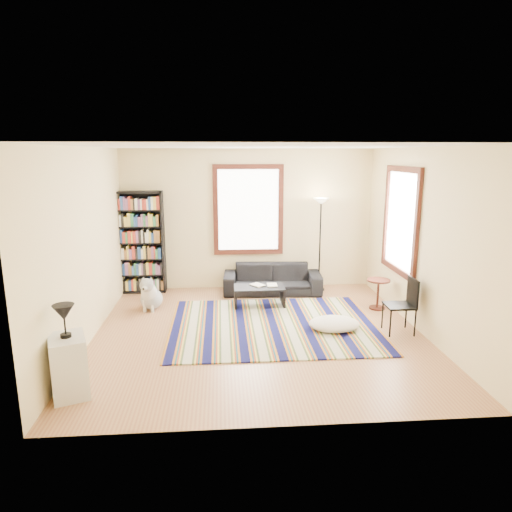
{
  "coord_description": "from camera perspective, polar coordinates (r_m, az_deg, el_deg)",
  "views": [
    {
      "loc": [
        -0.55,
        -6.59,
        2.7
      ],
      "look_at": [
        0.0,
        0.5,
        1.1
      ],
      "focal_mm": 32.0,
      "sensor_mm": 36.0,
      "label": 1
    }
  ],
  "objects": [
    {
      "name": "coffee_table",
      "position": [
        8.28,
        0.4,
        -5.03
      ],
      "size": [
        1.01,
        0.74,
        0.36
      ],
      "primitive_type": "cube",
      "rotation": [
        0.0,
        0.0,
        0.29
      ],
      "color": "black",
      "rests_on": "floor"
    },
    {
      "name": "bookshelf",
      "position": [
        9.21,
        -14.17,
        1.65
      ],
      "size": [
        0.9,
        0.3,
        2.0
      ],
      "primitive_type": "cube",
      "color": "black",
      "rests_on": "floor"
    },
    {
      "name": "table_lamp",
      "position": [
        5.52,
        -22.82,
        -7.51
      ],
      "size": [
        0.25,
        0.25,
        0.38
      ],
      "primitive_type": null,
      "rotation": [
        0.0,
        0.0,
        0.04
      ],
      "color": "black",
      "rests_on": "white_cabinet"
    },
    {
      "name": "floor",
      "position": [
        7.16,
        0.32,
        -9.9
      ],
      "size": [
        5.0,
        5.0,
        0.1
      ],
      "primitive_type": "cube",
      "color": "#A97B4D",
      "rests_on": "ground"
    },
    {
      "name": "wall_right",
      "position": [
        7.4,
        20.42,
        1.76
      ],
      "size": [
        0.1,
        5.0,
        2.8
      ],
      "primitive_type": "cube",
      "color": "beige",
      "rests_on": "floor"
    },
    {
      "name": "rug",
      "position": [
        7.41,
        2.14,
        -8.62
      ],
      "size": [
        3.27,
        2.62,
        0.02
      ],
      "primitive_type": "cube",
      "color": "#0C0E40",
      "rests_on": "floor"
    },
    {
      "name": "floor_lamp",
      "position": [
        9.13,
        7.98,
        1.38
      ],
      "size": [
        0.36,
        0.36,
        1.86
      ],
      "primitive_type": null,
      "rotation": [
        0.0,
        0.0,
        -0.22
      ],
      "color": "black",
      "rests_on": "floor"
    },
    {
      "name": "window_right",
      "position": [
        8.06,
        17.66,
        4.24
      ],
      "size": [
        0.06,
        1.2,
        1.6
      ],
      "primitive_type": "cube",
      "color": "white",
      "rests_on": "wall_right"
    },
    {
      "name": "side_table",
      "position": [
        8.38,
        14.99,
        -4.63
      ],
      "size": [
        0.45,
        0.45,
        0.54
      ],
      "primitive_type": "cylinder",
      "rotation": [
        0.0,
        0.0,
        0.14
      ],
      "color": "#411510",
      "rests_on": "floor"
    },
    {
      "name": "wall_front",
      "position": [
        4.28,
        3.2,
        -5.04
      ],
      "size": [
        5.0,
        0.1,
        2.8
      ],
      "primitive_type": "cube",
      "color": "beige",
      "rests_on": "floor"
    },
    {
      "name": "book_b",
      "position": [
        8.29,
        1.41,
        -3.66
      ],
      "size": [
        0.19,
        0.25,
        0.02
      ],
      "primitive_type": "imported",
      "rotation": [
        0.0,
        0.0,
        -0.03
      ],
      "color": "beige",
      "rests_on": "coffee_table"
    },
    {
      "name": "white_cabinet",
      "position": [
        5.72,
        -22.35,
        -12.6
      ],
      "size": [
        0.53,
        0.6,
        0.7
      ],
      "primitive_type": "cube",
      "rotation": [
        0.0,
        0.0,
        0.36
      ],
      "color": "silver",
      "rests_on": "floor"
    },
    {
      "name": "window_back",
      "position": [
        9.15,
        -0.97,
        5.77
      ],
      "size": [
        1.2,
        0.06,
        1.6
      ],
      "primitive_type": "cube",
      "color": "white",
      "rests_on": "wall_back"
    },
    {
      "name": "floor_cushion",
      "position": [
        7.31,
        9.75,
        -8.34
      ],
      "size": [
        0.96,
        0.84,
        0.2
      ],
      "primitive_type": "ellipsoid",
      "rotation": [
        0.0,
        0.0,
        -0.35
      ],
      "color": "silver",
      "rests_on": "floor"
    },
    {
      "name": "wall_left",
      "position": [
        7.01,
        -20.93,
        1.14
      ],
      "size": [
        0.1,
        5.0,
        2.8
      ],
      "primitive_type": "cube",
      "color": "beige",
      "rests_on": "floor"
    },
    {
      "name": "sofa",
      "position": [
        9.03,
        2.05,
        -2.88
      ],
      "size": [
        1.95,
        0.87,
        0.56
      ],
      "primitive_type": "imported",
      "rotation": [
        0.0,
        0.0,
        -0.07
      ],
      "color": "black",
      "rests_on": "floor"
    },
    {
      "name": "dog",
      "position": [
        8.29,
        -12.96,
        -4.45
      ],
      "size": [
        0.54,
        0.68,
        0.61
      ],
      "primitive_type": null,
      "rotation": [
        0.0,
        0.0,
        -0.19
      ],
      "color": "silver",
      "rests_on": "floor"
    },
    {
      "name": "ceiling",
      "position": [
        6.62,
        0.35,
        13.97
      ],
      "size": [
        5.0,
        5.0,
        0.1
      ],
      "primitive_type": "cube",
      "color": "white",
      "rests_on": "floor"
    },
    {
      "name": "book_a",
      "position": [
        8.22,
        -0.3,
        -3.78
      ],
      "size": [
        0.31,
        0.3,
        0.02
      ],
      "primitive_type": "imported",
      "rotation": [
        0.0,
        0.0,
        0.64
      ],
      "color": "beige",
      "rests_on": "coffee_table"
    },
    {
      "name": "wall_back",
      "position": [
        9.25,
        -0.99,
        4.6
      ],
      "size": [
        5.0,
        0.1,
        2.8
      ],
      "primitive_type": "cube",
      "color": "beige",
      "rests_on": "floor"
    },
    {
      "name": "folding_chair",
      "position": [
        7.34,
        17.48,
        -5.94
      ],
      "size": [
        0.43,
        0.41,
        0.86
      ],
      "primitive_type": "cube",
      "rotation": [
        0.0,
        0.0,
        -0.02
      ],
      "color": "black",
      "rests_on": "floor"
    }
  ]
}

